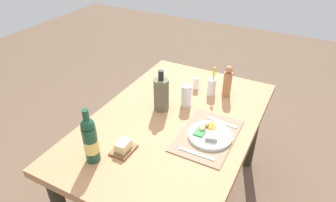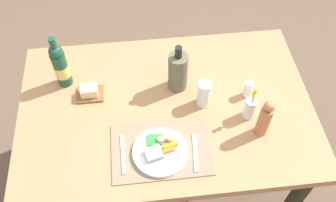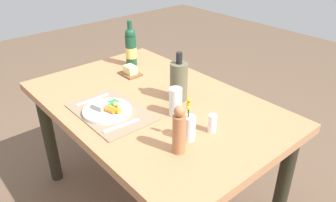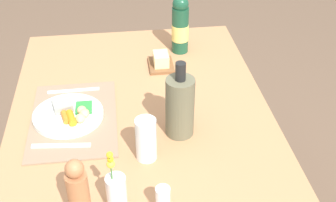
% 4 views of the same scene
% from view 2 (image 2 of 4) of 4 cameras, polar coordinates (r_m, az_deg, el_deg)
% --- Properties ---
extents(ground_plane, '(8.00, 8.00, 0.00)m').
position_cam_2_polar(ground_plane, '(2.42, -0.23, -11.04)').
color(ground_plane, brown).
extents(dining_table, '(1.41, 0.93, 0.73)m').
position_cam_2_polar(dining_table, '(1.86, -0.29, -2.57)').
color(dining_table, '#B0784E').
rests_on(dining_table, ground_plane).
extents(placemat, '(0.44, 0.30, 0.01)m').
position_cam_2_polar(placemat, '(1.65, -1.06, -7.49)').
color(placemat, '#8A7259').
rests_on(placemat, dining_table).
extents(dinner_plate, '(0.24, 0.24, 0.05)m').
position_cam_2_polar(dinner_plate, '(1.63, -1.18, -7.62)').
color(dinner_plate, white).
rests_on(dinner_plate, placemat).
extents(fork, '(0.02, 0.19, 0.00)m').
position_cam_2_polar(fork, '(1.65, -6.98, -8.13)').
color(fork, silver).
rests_on(fork, placemat).
extents(knife, '(0.04, 0.19, 0.00)m').
position_cam_2_polar(knife, '(1.64, 4.21, -7.89)').
color(knife, silver).
rests_on(knife, placemat).
extents(flower_vase, '(0.06, 0.06, 0.21)m').
position_cam_2_polar(flower_vase, '(1.74, 12.49, -0.99)').
color(flower_vase, silver).
rests_on(flower_vase, dining_table).
extents(butter_dish, '(0.13, 0.10, 0.06)m').
position_cam_2_polar(butter_dish, '(1.84, -12.00, 1.34)').
color(butter_dish, brown).
rests_on(butter_dish, dining_table).
extents(salt_shaker, '(0.04, 0.04, 0.09)m').
position_cam_2_polar(salt_shaker, '(1.83, 12.21, 1.78)').
color(salt_shaker, white).
rests_on(salt_shaker, dining_table).
extents(water_tumbler, '(0.07, 0.07, 0.15)m').
position_cam_2_polar(water_tumbler, '(1.75, 5.49, 1.06)').
color(water_tumbler, silver).
rests_on(water_tumbler, dining_table).
extents(wine_bottle, '(0.07, 0.07, 0.30)m').
position_cam_2_polar(wine_bottle, '(1.85, -16.25, 5.29)').
color(wine_bottle, '#184830').
rests_on(wine_bottle, dining_table).
extents(cooler_bottle, '(0.09, 0.09, 0.27)m').
position_cam_2_polar(cooler_bottle, '(1.78, 1.53, 4.60)').
color(cooler_bottle, '#5D5B44').
rests_on(cooler_bottle, dining_table).
extents(pepper_mill, '(0.06, 0.06, 0.22)m').
position_cam_2_polar(pepper_mill, '(1.67, 14.67, -2.66)').
color(pepper_mill, '#AF6D43').
rests_on(pepper_mill, dining_table).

